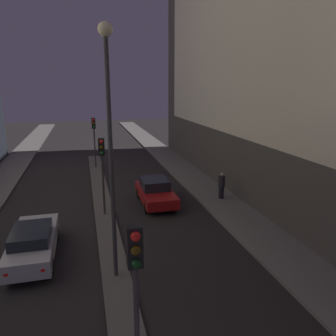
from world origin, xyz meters
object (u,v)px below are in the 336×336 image
(traffic_light_mid, at_px, (102,159))
(car_left_lane, at_px, (33,242))
(car_right_lane, at_px, (155,192))
(traffic_light_near, at_px, (136,276))
(traffic_light_far, at_px, (94,131))
(street_lamp, at_px, (109,123))
(pedestrian_on_right_sidewalk, at_px, (222,185))

(traffic_light_mid, height_order, car_left_lane, traffic_light_mid)
(traffic_light_mid, height_order, car_right_lane, traffic_light_mid)
(traffic_light_near, distance_m, traffic_light_far, 22.40)
(traffic_light_far, relative_size, street_lamp, 0.48)
(traffic_light_near, height_order, pedestrian_on_right_sidewalk, traffic_light_near)
(street_lamp, bearing_deg, traffic_light_near, -90.00)
(traffic_light_far, height_order, car_right_lane, traffic_light_far)
(car_right_lane, bearing_deg, traffic_light_near, -104.11)
(traffic_light_near, relative_size, street_lamp, 0.48)
(car_left_lane, bearing_deg, traffic_light_far, 77.96)
(traffic_light_mid, distance_m, street_lamp, 6.64)
(traffic_light_near, xyz_separation_m, car_left_lane, (-3.18, 7.50, -2.52))
(car_left_lane, bearing_deg, pedestrian_on_right_sidewalk, 23.97)
(car_left_lane, bearing_deg, car_right_lane, 39.03)
(street_lamp, height_order, car_right_lane, street_lamp)
(traffic_light_near, xyz_separation_m, traffic_light_mid, (0.00, 11.27, 0.00))
(street_lamp, relative_size, car_left_lane, 1.88)
(traffic_light_near, xyz_separation_m, street_lamp, (0.00, 5.16, 2.60))
(traffic_light_near, xyz_separation_m, pedestrian_on_right_sidewalk, (7.32, 12.16, -2.27))
(traffic_light_far, xyz_separation_m, car_right_lane, (3.18, -9.75, -2.52))
(street_lamp, distance_m, car_left_lane, 6.46)
(traffic_light_mid, bearing_deg, traffic_light_near, -90.00)
(traffic_light_mid, relative_size, car_left_lane, 0.90)
(traffic_light_far, xyz_separation_m, street_lamp, (0.00, -17.24, 2.60))
(traffic_light_near, relative_size, traffic_light_far, 1.00)
(traffic_light_near, bearing_deg, traffic_light_far, 90.00)
(traffic_light_far, bearing_deg, traffic_light_near, -90.00)
(traffic_light_near, distance_m, car_right_lane, 13.29)
(car_right_lane, bearing_deg, traffic_light_mid, -156.55)
(traffic_light_mid, relative_size, car_right_lane, 0.99)
(traffic_light_far, height_order, street_lamp, street_lamp)
(traffic_light_near, bearing_deg, street_lamp, 90.00)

